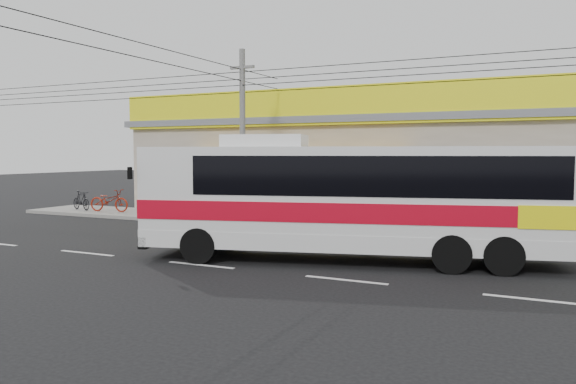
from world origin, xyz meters
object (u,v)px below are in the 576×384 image
utility_pole (242,81)px  motorbike_red (109,201)px  coach_bus (355,194)px  motorbike_dark (81,201)px

utility_pole → motorbike_red: bearing=170.6°
coach_bus → motorbike_red: (-14.19, 5.84, -1.15)m
coach_bus → motorbike_red: size_ratio=5.61×
motorbike_red → utility_pole: (8.08, -1.33, 4.99)m
coach_bus → utility_pole: utility_pole is taller
motorbike_red → utility_pole: utility_pole is taller
motorbike_dark → utility_pole: 11.20m
motorbike_red → utility_pole: size_ratio=0.06×
motorbike_red → utility_pole: 9.59m
coach_bus → motorbike_dark: (-16.01, 5.87, -1.22)m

